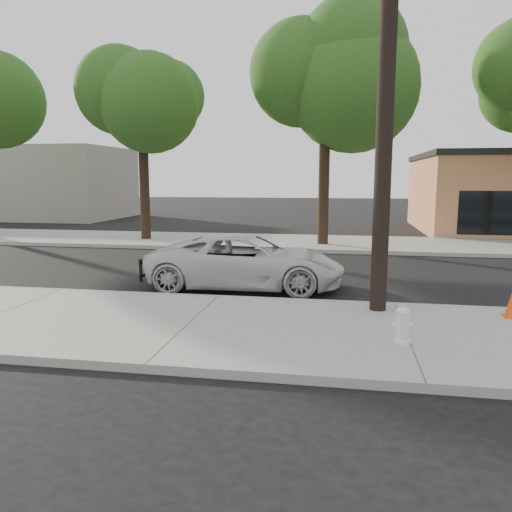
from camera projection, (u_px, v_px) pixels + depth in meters
name	position (u px, v px, depth m)	size (l,w,h in m)	color
ground	(237.00, 284.00, 13.72)	(120.00, 120.00, 0.00)	black
near_sidewalk	(190.00, 326.00, 9.53)	(90.00, 4.40, 0.15)	gray
far_sidewalk	(278.00, 242.00, 21.98)	(90.00, 5.00, 0.15)	gray
curb_near	(218.00, 299.00, 11.67)	(90.00, 0.12, 0.16)	#9E9B93
building_far	(26.00, 183.00, 36.23)	(14.00, 8.00, 5.00)	gray
utility_pole	(386.00, 84.00, 9.75)	(1.40, 0.34, 9.00)	black
tree_b	(144.00, 102.00, 21.61)	(4.34, 4.20, 8.45)	black
tree_c	(331.00, 75.00, 19.70)	(4.96, 4.80, 9.55)	black
police_cruiser	(246.00, 261.00, 13.11)	(2.36, 5.12, 1.42)	silver
fire_hydrant	(402.00, 326.00, 8.30)	(0.32, 0.30, 0.61)	silver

